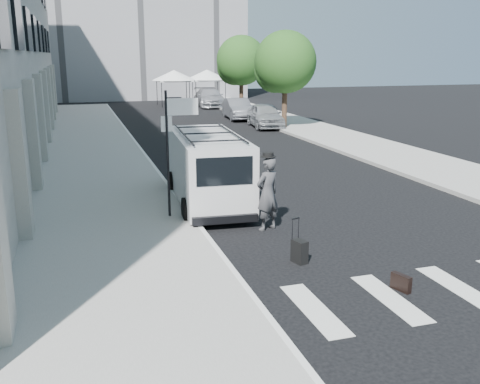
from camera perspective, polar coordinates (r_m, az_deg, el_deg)
ground at (r=13.10m, az=6.35°, el=-6.08°), size 120.00×120.00×0.00m
sidewalk_left at (r=27.59m, az=-15.52°, el=4.55°), size 4.50×48.00×0.15m
sidewalk_right at (r=34.50m, az=6.89°, el=6.87°), size 4.00×56.00×0.15m
sign_pole at (r=14.78m, az=-6.91°, el=6.88°), size 1.03×0.07×3.50m
tree_near at (r=33.76m, az=4.59°, el=13.40°), size 3.80×3.83×6.03m
tree_far at (r=42.26m, az=-0.06°, el=13.65°), size 3.80×3.83×6.03m
tent_left at (r=50.06m, az=-7.05°, el=12.23°), size 4.00×4.00×3.20m
tent_right at (r=51.22m, az=-3.55°, el=12.36°), size 4.00×4.00×3.20m
businessman at (r=14.18m, az=2.96°, el=-0.18°), size 0.85×0.72×1.99m
briefcase at (r=11.27m, az=16.79°, el=-9.22°), size 0.25×0.46×0.34m
suitcase at (r=12.20m, az=6.36°, el=-6.29°), size 0.33×0.42×1.02m
cargo_van at (r=16.76m, az=-3.55°, el=2.60°), size 2.35×5.89×2.19m
parked_car_a at (r=34.78m, az=2.71°, el=8.18°), size 2.38×4.74×1.55m
parked_car_b at (r=39.20m, az=-0.25°, el=8.86°), size 1.98×4.64×1.49m
parked_car_c at (r=48.79m, az=-3.26°, el=10.02°), size 2.66×5.75×1.63m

